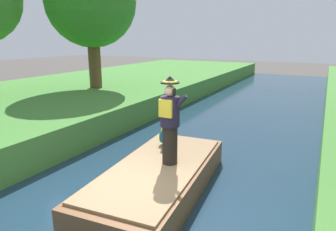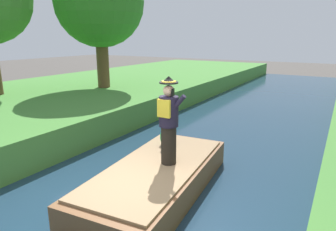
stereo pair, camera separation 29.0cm
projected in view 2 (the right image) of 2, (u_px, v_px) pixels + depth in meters
ground_plane at (129, 217)px, 5.60m from camera, size 80.00×80.00×0.00m
canal_water at (129, 215)px, 5.58m from camera, size 5.99×48.00×0.10m
boat at (157, 178)px, 6.29m from camera, size 2.21×4.36×0.61m
person_pirate at (169, 121)px, 6.06m from camera, size 0.61×0.42×1.85m
parrot_plush at (167, 136)px, 7.28m from camera, size 0.36×0.35×0.57m
tree_broad at (100, 3)px, 13.08m from camera, size 3.96×3.96×5.78m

